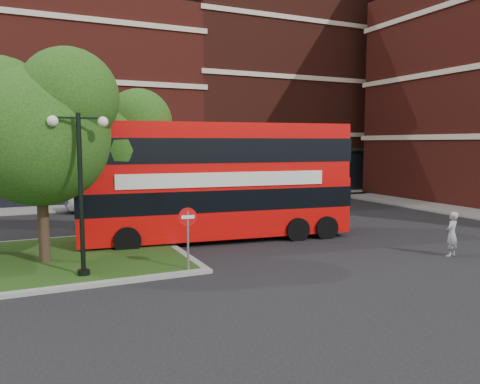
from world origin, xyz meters
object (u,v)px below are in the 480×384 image
car_white (234,191)px  bus (217,173)px  woman (452,234)px  car_silver (106,198)px

car_white → bus: bearing=146.8°
woman → car_silver: size_ratio=0.35×
woman → bus: bearing=-61.4°
bus → car_white: size_ratio=2.84×
woman → car_white: (-0.60, 18.31, -0.15)m
woman → car_silver: bearing=-78.0°
bus → car_white: bearing=69.7°
car_white → car_silver: bearing=93.1°
bus → woman: 9.41m
bus → car_white: bus is taller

